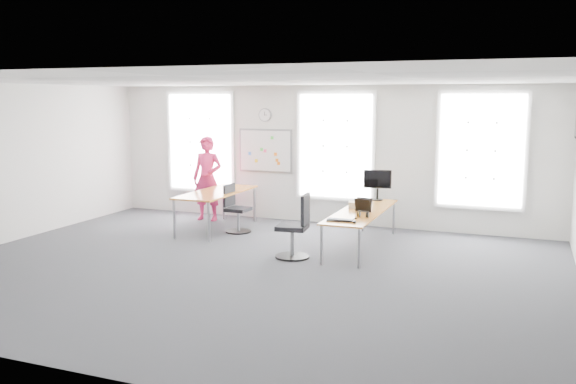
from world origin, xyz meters
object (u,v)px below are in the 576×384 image
at_px(monitor, 377,182).
at_px(desk_left, 217,195).
at_px(headphones, 363,214).
at_px(chair_right, 296,230).
at_px(person, 207,179).
at_px(keyboard, 340,220).
at_px(desk_right, 362,213).
at_px(chair_left, 236,211).

bearing_deg(monitor, desk_left, -176.98).
bearing_deg(desk_left, monitor, 13.88).
bearing_deg(headphones, chair_right, -136.05).
xyz_separation_m(headphones, monitor, (-0.18, 1.82, 0.32)).
distance_m(desk_left, monitor, 3.32).
distance_m(person, keyboard, 4.43).
relative_size(headphones, monitor, 0.32).
xyz_separation_m(desk_left, monitor, (3.21, 0.79, 0.32)).
bearing_deg(desk_right, chair_left, 172.64).
distance_m(desk_right, person, 4.07).
bearing_deg(monitor, chair_left, -173.50).
distance_m(desk_right, keyboard, 1.07).
bearing_deg(person, headphones, -28.20).
height_order(desk_left, headphones, desk_left).
relative_size(chair_right, chair_left, 1.13).
distance_m(desk_left, chair_right, 2.81).
height_order(desk_right, monitor, monitor).
height_order(chair_right, person, person).
distance_m(desk_right, chair_right, 1.42).
relative_size(chair_right, person, 0.59).
bearing_deg(person, desk_left, -54.66).
xyz_separation_m(chair_right, headphones, (1.04, 0.51, 0.26)).
xyz_separation_m(desk_left, keyboard, (3.11, -1.48, -0.04)).
distance_m(keyboard, headphones, 0.53).
height_order(chair_right, keyboard, chair_right).
relative_size(desk_right, person, 1.51).
height_order(desk_right, headphones, headphones).
bearing_deg(keyboard, chair_right, 172.51).
relative_size(chair_left, headphones, 5.04).
distance_m(chair_right, headphones, 1.18).
xyz_separation_m(chair_right, chair_left, (-1.88, 1.47, -0.06)).
bearing_deg(keyboard, person, 136.93).
distance_m(chair_right, monitor, 2.55).
xyz_separation_m(desk_right, headphones, (0.18, -0.61, 0.10)).
bearing_deg(desk_left, chair_left, -7.75).
bearing_deg(desk_right, monitor, 89.82).
distance_m(chair_right, keyboard, 0.80).
height_order(desk_right, chair_left, chair_left).
distance_m(person, headphones, 4.45).
height_order(chair_right, monitor, monitor).
bearing_deg(monitor, person, 168.69).
bearing_deg(monitor, headphones, -95.33).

